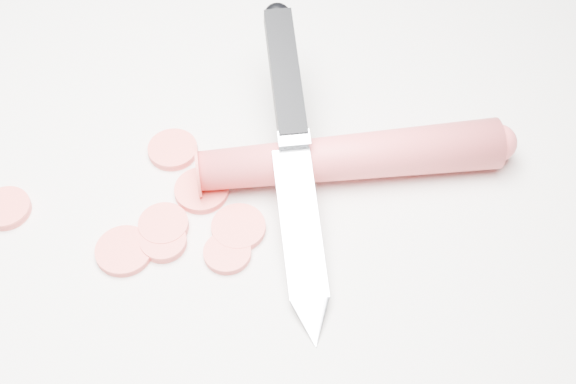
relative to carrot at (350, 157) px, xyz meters
The scene contains 11 objects.
ground 0.11m from the carrot, 144.87° to the right, with size 2.40×2.40×0.00m, color silver.
carrot is the anchor object (origin of this frame).
carrot_slice_0 0.25m from the carrot, 138.41° to the right, with size 0.03×0.03×0.01m, color #EC4E45.
carrot_slice_1 0.17m from the carrot, 122.48° to the right, with size 0.04×0.04×0.01m, color #EC4E45.
carrot_slice_2 0.11m from the carrot, 136.80° to the right, with size 0.04×0.04×0.01m, color #EC4E45.
carrot_slice_3 0.09m from the carrot, 113.97° to the right, with size 0.04×0.04×0.01m, color #EC4E45.
carrot_slice_4 0.11m from the carrot, 106.86° to the right, with size 0.03×0.03×0.01m, color #EC4E45.
carrot_slice_5 0.13m from the carrot, 154.97° to the right, with size 0.04×0.04×0.01m, color #EC4E45.
carrot_slice_6 0.14m from the carrot, 120.88° to the right, with size 0.03×0.03×0.01m, color #EC4E45.
carrot_slice_7 0.14m from the carrot, 126.04° to the right, with size 0.03×0.03×0.01m, color #EC4E45.
kitchen_knife 0.05m from the carrot, 123.71° to the right, with size 0.18×0.21×0.08m, color silver, non-canonical shape.
Camera 1 is at (0.25, -0.26, 0.46)m, focal length 50.00 mm.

